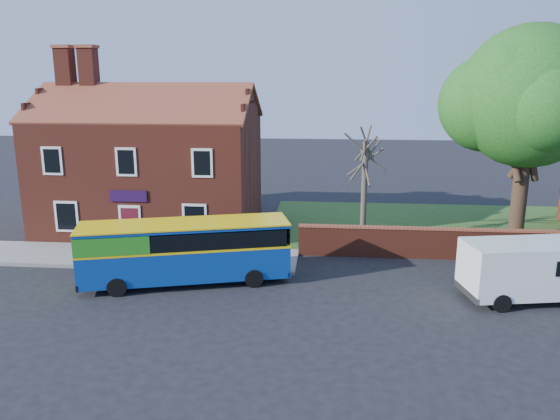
# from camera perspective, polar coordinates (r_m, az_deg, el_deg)

# --- Properties ---
(ground) EXTENTS (120.00, 120.00, 0.00)m
(ground) POSITION_cam_1_polar(r_m,az_deg,el_deg) (21.86, -4.48, -10.31)
(ground) COLOR black
(ground) RESTS_ON ground
(pavement) EXTENTS (18.00, 3.50, 0.12)m
(pavement) POSITION_cam_1_polar(r_m,az_deg,el_deg) (28.88, -16.40, -4.63)
(pavement) COLOR gray
(pavement) RESTS_ON ground
(kerb) EXTENTS (18.00, 0.15, 0.14)m
(kerb) POSITION_cam_1_polar(r_m,az_deg,el_deg) (27.35, -17.73, -5.75)
(kerb) COLOR slate
(kerb) RESTS_ON ground
(grass_strip) EXTENTS (26.00, 12.00, 0.04)m
(grass_strip) POSITION_cam_1_polar(r_m,az_deg,el_deg) (35.15, 20.76, -1.76)
(grass_strip) COLOR #426B28
(grass_strip) RESTS_ON ground
(shop_building) EXTENTS (12.30, 8.13, 10.50)m
(shop_building) POSITION_cam_1_polar(r_m,az_deg,el_deg) (33.33, -13.25, 3.95)
(shop_building) COLOR maroon
(shop_building) RESTS_ON ground
(boundary_wall) EXTENTS (22.00, 0.38, 1.60)m
(boundary_wall) POSITION_cam_1_polar(r_m,az_deg,el_deg) (29.43, 23.90, -3.39)
(boundary_wall) COLOR maroon
(boundary_wall) RESTS_ON ground
(bus) EXTENTS (9.29, 4.62, 2.75)m
(bus) POSITION_cam_1_polar(r_m,az_deg,el_deg) (24.28, -10.54, -4.06)
(bus) COLOR #0D3A96
(bus) RESTS_ON ground
(van_near) EXTENTS (5.87, 3.22, 2.44)m
(van_near) POSITION_cam_1_polar(r_m,az_deg,el_deg) (24.46, 24.98, -5.51)
(van_near) COLOR white
(van_near) RESTS_ON ground
(large_tree) EXTENTS (9.54, 7.55, 11.64)m
(large_tree) POSITION_cam_1_polar(r_m,az_deg,el_deg) (32.57, 24.65, 10.31)
(large_tree) COLOR black
(large_tree) RESTS_ON ground
(bare_tree) EXTENTS (2.27, 2.71, 6.06)m
(bare_tree) POSITION_cam_1_polar(r_m,az_deg,el_deg) (29.76, 8.80, 2.40)
(bare_tree) COLOR #4C4238
(bare_tree) RESTS_ON ground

